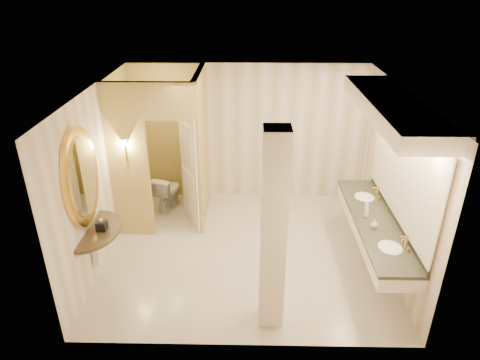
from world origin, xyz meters
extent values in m
plane|color=silver|center=(0.00, 0.00, 0.00)|extent=(4.50, 4.50, 0.00)
plane|color=silver|center=(0.00, 0.00, 2.70)|extent=(4.50, 4.50, 0.00)
cube|color=silver|center=(0.00, 2.00, 1.35)|extent=(4.50, 0.02, 2.70)
cube|color=silver|center=(0.00, -2.00, 1.35)|extent=(4.50, 0.02, 2.70)
cube|color=silver|center=(-2.25, 0.00, 1.35)|extent=(0.02, 4.00, 2.70)
cube|color=silver|center=(2.25, 0.00, 1.35)|extent=(0.02, 4.00, 2.70)
cube|color=tan|center=(-0.80, 1.25, 1.35)|extent=(0.10, 1.50, 2.70)
cube|color=tan|center=(-1.93, 0.50, 1.35)|extent=(0.65, 0.10, 2.70)
cube|color=tan|center=(-1.20, 0.50, 2.40)|extent=(0.80, 0.10, 0.60)
cube|color=white|center=(-0.98, 0.86, 1.05)|extent=(0.40, 0.74, 2.10)
cylinder|color=gold|center=(-1.93, 0.43, 1.55)|extent=(0.03, 0.03, 0.30)
cone|color=white|center=(-1.93, 0.43, 1.75)|extent=(0.14, 0.14, 0.14)
cube|color=white|center=(1.95, -0.40, 0.73)|extent=(0.60, 2.63, 0.24)
cube|color=black|center=(1.95, -0.40, 0.85)|extent=(0.64, 2.67, 0.05)
cube|color=black|center=(2.23, -0.40, 0.92)|extent=(0.03, 2.63, 0.10)
ellipsoid|color=white|center=(1.95, -1.11, 0.83)|extent=(0.40, 0.44, 0.15)
cylinder|color=gold|center=(2.15, -1.11, 0.96)|extent=(0.03, 0.03, 0.22)
ellipsoid|color=white|center=(1.95, 0.31, 0.83)|extent=(0.40, 0.44, 0.15)
cylinder|color=gold|center=(2.15, 0.31, 0.96)|extent=(0.03, 0.03, 0.22)
cube|color=white|center=(2.23, -0.40, 1.70)|extent=(0.03, 2.63, 1.40)
cube|color=white|center=(1.95, -0.40, 2.59)|extent=(0.75, 2.83, 0.22)
cylinder|color=black|center=(-2.23, -0.75, 0.85)|extent=(1.10, 1.10, 0.05)
cube|color=white|center=(-2.19, -0.75, 0.55)|extent=(0.10, 0.10, 0.60)
cylinder|color=gold|center=(-2.21, -0.75, 1.70)|extent=(0.07, 1.10, 1.10)
cylinder|color=white|center=(-2.17, -0.75, 1.70)|extent=(0.02, 0.88, 0.88)
cube|color=white|center=(0.35, -1.55, 1.35)|extent=(0.31, 0.31, 2.70)
cube|color=black|center=(-2.03, -0.76, 0.94)|extent=(0.15, 0.15, 0.14)
imported|color=white|center=(-1.52, 1.42, 0.35)|extent=(0.59, 0.78, 0.70)
imported|color=beige|center=(1.89, -0.06, 0.94)|extent=(0.07, 0.07, 0.12)
imported|color=silver|center=(1.86, -0.63, 0.94)|extent=(0.11, 0.11, 0.13)
imported|color=#C6B28C|center=(1.82, -0.31, 0.97)|extent=(0.09, 0.09, 0.18)
camera|label=1|loc=(0.03, -5.88, 4.20)|focal=32.00mm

